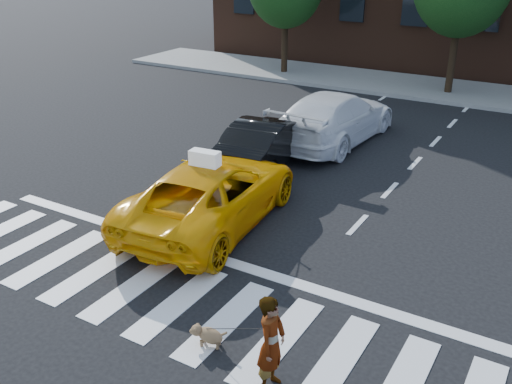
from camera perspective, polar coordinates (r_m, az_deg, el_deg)
ground at (r=10.24m, az=-7.78°, el=-10.93°), size 120.00×120.00×0.00m
crosswalk at (r=10.24m, az=-7.78°, el=-10.90°), size 13.00×2.40×0.01m
stop_line at (r=11.31m, az=-2.78°, el=-6.98°), size 12.00×0.30×0.01m
sidewalk_far at (r=25.21m, az=17.76°, el=9.74°), size 30.00×4.00×0.15m
taxi at (r=12.56m, az=-4.46°, el=-0.07°), size 2.88×5.36×1.43m
black_sedan at (r=15.88m, az=1.08°, el=5.10°), size 1.88×4.22×1.35m
white_suv at (r=17.86m, az=7.86°, el=7.41°), size 2.41×5.47×1.56m
woman at (r=8.08m, az=1.55°, el=-14.95°), size 0.41×0.58×1.49m
dog at (r=9.15m, az=-4.90°, el=-14.02°), size 0.61×0.36×0.35m
taxi_sign at (r=12.07m, az=-5.13°, el=3.38°), size 0.68×0.34×0.32m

